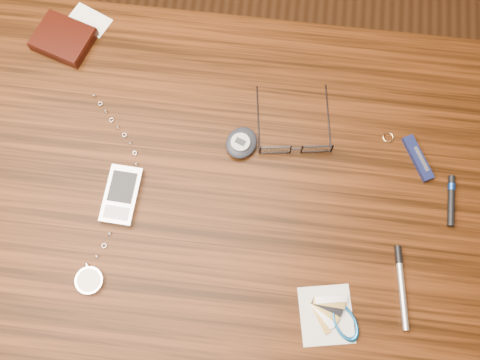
{
  "coord_description": "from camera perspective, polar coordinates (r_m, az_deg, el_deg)",
  "views": [
    {
      "loc": [
        0.12,
        -0.24,
        1.61
      ],
      "look_at": [
        0.08,
        0.03,
        0.76
      ],
      "focal_mm": 40.0,
      "sensor_mm": 36.0,
      "label": 1
    }
  ],
  "objects": [
    {
      "name": "ground",
      "position": [
        1.63,
        -3.1,
        -8.58
      ],
      "size": [
        3.8,
        3.8,
        0.0
      ],
      "primitive_type": "plane",
      "color": "#472814",
      "rests_on": "ground"
    },
    {
      "name": "desk",
      "position": [
        1.0,
        -5.03,
        -2.83
      ],
      "size": [
        1.0,
        0.7,
        0.75
      ],
      "color": "#3C1B09",
      "rests_on": "ground"
    },
    {
      "name": "wallet_and_card",
      "position": [
        1.06,
        -18.27,
        14.16
      ],
      "size": [
        0.14,
        0.14,
        0.02
      ],
      "color": "black",
      "rests_on": "desk"
    },
    {
      "name": "eyeglasses",
      "position": [
        0.91,
        5.96,
        3.69
      ],
      "size": [
        0.14,
        0.14,
        0.03
      ],
      "color": "black",
      "rests_on": "desk"
    },
    {
      "name": "gold_ring",
      "position": [
        0.96,
        15.52,
        4.41
      ],
      "size": [
        0.02,
        0.02,
        0.0
      ],
      "primitive_type": "torus",
      "rotation": [
        0.0,
        0.0,
        0.07
      ],
      "color": "#E5B36C",
      "rests_on": "desk"
    },
    {
      "name": "pocket_watch",
      "position": [
        0.89,
        -15.57,
        -9.43
      ],
      "size": [
        0.11,
        0.34,
        0.01
      ],
      "color": "silver",
      "rests_on": "desk"
    },
    {
      "name": "pda_phone",
      "position": [
        0.91,
        -12.53,
        -1.58
      ],
      "size": [
        0.06,
        0.1,
        0.02
      ],
      "color": "silver",
      "rests_on": "desk"
    },
    {
      "name": "pedometer",
      "position": [
        0.91,
        0.14,
        4.0
      ],
      "size": [
        0.07,
        0.07,
        0.02
      ],
      "color": "#20222C",
      "rests_on": "desk"
    },
    {
      "name": "notepad_keys",
      "position": [
        0.87,
        10.14,
        -14.23
      ],
      "size": [
        0.11,
        0.1,
        0.01
      ],
      "color": "silver",
      "rests_on": "desk"
    },
    {
      "name": "pocket_knife",
      "position": [
        0.96,
        18.45,
        2.22
      ],
      "size": [
        0.06,
        0.08,
        0.01
      ],
      "color": "#0E113B",
      "rests_on": "desk"
    },
    {
      "name": "silver_pen",
      "position": [
        0.9,
        16.8,
        -10.23
      ],
      "size": [
        0.03,
        0.13,
        0.01
      ],
      "color": "silver",
      "rests_on": "desk"
    },
    {
      "name": "black_blue_pen",
      "position": [
        0.95,
        21.61,
        -1.9
      ],
      "size": [
        0.01,
        0.09,
        0.01
      ],
      "color": "black",
      "rests_on": "desk"
    }
  ]
}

